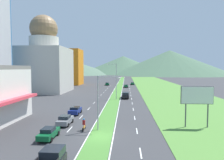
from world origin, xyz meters
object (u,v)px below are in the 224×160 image
object	(u,v)px
car_1	(126,86)
car_2	(132,83)
billboard_roadside	(197,97)
street_lamp_mid	(115,79)
motorcycle_rider	(84,125)
car_3	(65,120)
street_lamp_near	(101,98)
car_5	(49,133)
pickup_truck_0	(125,95)
car_4	(107,84)
car_0	(75,110)

from	to	relation	value
car_1	car_2	world-z (taller)	car_1
car_2	billboard_roadside	bearing A→B (deg)	5.48
street_lamp_mid	billboard_roadside	size ratio (longest dim) A/B	1.64
billboard_roadside	motorcycle_rider	world-z (taller)	billboard_roadside
billboard_roadside	car_2	bearing A→B (deg)	95.48
car_3	motorcycle_rider	xyz separation A→B (m)	(3.75, -2.67, -0.04)
motorcycle_rider	street_lamp_near	bearing A→B (deg)	-83.86
car_5	pickup_truck_0	size ratio (longest dim) A/B	0.76
street_lamp_mid	motorcycle_rider	size ratio (longest dim) A/B	5.34
street_lamp_near	car_3	xyz separation A→B (m)	(-6.29, 2.40, -4.07)
street_lamp_near	pickup_truck_0	world-z (taller)	street_lamp_near
street_lamp_near	car_5	bearing A→B (deg)	-147.75
car_1	car_4	xyz separation A→B (m)	(-10.18, 10.72, 0.06)
car_1	car_3	distance (m)	64.35
car_3	car_4	bearing A→B (deg)	0.16
car_4	motorcycle_rider	xyz separation A→B (m)	(3.96, -76.96, -0.04)
car_3	car_2	bearing A→B (deg)	-9.79
car_4	car_5	bearing A→B (deg)	-179.97
car_1	car_5	bearing A→B (deg)	-8.24
billboard_roadside	car_2	distance (m)	79.20
car_0	car_5	distance (m)	13.89
car_0	car_4	distance (m)	66.87
street_lamp_near	car_5	size ratio (longest dim) A/B	2.00
billboard_roadside	car_5	size ratio (longest dim) A/B	1.59
car_0	motorcycle_rider	distance (m)	10.86
billboard_roadside	motorcycle_rider	bearing A→B (deg)	-171.41
car_0	car_5	size ratio (longest dim) A/B	1.01
street_lamp_mid	car_4	xyz separation A→B (m)	(-7.05, 47.67, -5.28)
pickup_truck_0	motorcycle_rider	size ratio (longest dim) A/B	2.70
street_lamp_near	street_lamp_mid	size ratio (longest dim) A/B	0.77
street_lamp_near	billboard_roadside	size ratio (longest dim) A/B	1.26
street_lamp_mid	car_1	distance (m)	37.47
car_2	car_5	xyz separation A→B (m)	(-13.74, -85.15, 0.05)
street_lamp_mid	car_5	world-z (taller)	street_lamp_mid
street_lamp_near	car_2	xyz separation A→B (m)	(7.29, 81.08, -4.14)
street_lamp_near	motorcycle_rider	xyz separation A→B (m)	(-2.53, -0.27, -4.11)
car_3	pickup_truck_0	size ratio (longest dim) A/B	0.78
street_lamp_mid	billboard_roadside	world-z (taller)	street_lamp_mid
car_3	car_1	bearing A→B (deg)	-8.92
car_0	car_2	distance (m)	72.59
street_lamp_near	car_1	size ratio (longest dim) A/B	1.77
car_2	motorcycle_rider	xyz separation A→B (m)	(-9.82, -81.35, 0.03)
motorcycle_rider	car_3	bearing A→B (deg)	54.56
street_lamp_near	pickup_truck_0	bearing A→B (deg)	83.51
billboard_roadside	pickup_truck_0	bearing A→B (deg)	111.25
car_0	car_3	distance (m)	7.42
car_3	car_5	distance (m)	6.47
car_0	car_1	distance (m)	57.08
car_4	motorcycle_rider	bearing A→B (deg)	-177.06
billboard_roadside	car_0	distance (m)	23.01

